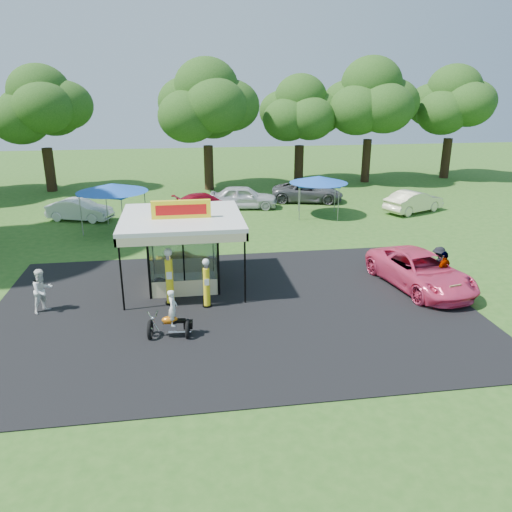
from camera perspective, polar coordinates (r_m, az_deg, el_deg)
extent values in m
plane|color=#2C591B|center=(19.45, -1.92, -8.46)|extent=(120.00, 120.00, 0.00)
cube|color=black|center=(21.22, -2.57, -5.95)|extent=(20.00, 14.00, 0.04)
cube|color=white|center=(23.88, -8.13, -3.19)|extent=(3.00, 3.00, 0.06)
cube|color=white|center=(22.86, -8.51, 4.41)|extent=(5.40, 5.40, 0.18)
cube|color=yellow|center=(22.26, -8.56, 5.31)|extent=(2.60, 0.25, 0.80)
cube|color=red|center=(22.14, -8.55, 5.23)|extent=(2.21, 0.02, 0.45)
cylinder|color=black|center=(21.09, -15.15, -2.13)|extent=(0.08, 0.08, 3.20)
cylinder|color=black|center=(21.08, -1.27, -1.46)|extent=(0.08, 0.08, 3.20)
cylinder|color=black|center=(21.89, -9.70, -5.32)|extent=(0.47, 0.47, 0.11)
cylinder|color=yellow|center=(21.50, -9.84, -2.84)|extent=(0.32, 0.32, 1.93)
cylinder|color=silver|center=(21.13, -10.01, -0.13)|extent=(0.21, 0.21, 0.21)
sphere|color=white|center=(21.06, -10.04, 0.42)|extent=(0.34, 0.34, 0.34)
cube|color=white|center=(21.20, -9.90, -2.22)|extent=(0.24, 0.02, 0.32)
cylinder|color=black|center=(21.43, -5.59, -5.70)|extent=(0.41, 0.41, 0.09)
cylinder|color=yellow|center=(21.08, -5.66, -3.53)|extent=(0.28, 0.28, 1.66)
cylinder|color=silver|center=(20.75, -5.74, -1.18)|extent=(0.18, 0.18, 0.18)
sphere|color=white|center=(20.68, -5.76, -0.70)|extent=(0.29, 0.29, 0.29)
cube|color=white|center=(20.82, -5.66, -3.00)|extent=(0.20, 0.02, 0.28)
torus|color=black|center=(19.17, -12.00, -8.27)|extent=(0.22, 0.79, 0.78)
torus|color=black|center=(18.99, -7.81, -8.28)|extent=(0.22, 0.79, 0.78)
cube|color=silver|center=(19.00, -9.80, -7.88)|extent=(0.53, 0.31, 0.28)
ellipsoid|color=orange|center=(18.88, -9.84, -7.18)|extent=(0.59, 0.33, 0.28)
cube|color=black|center=(18.87, -8.85, -7.33)|extent=(0.53, 0.29, 0.09)
cube|color=black|center=(18.90, -7.75, -7.75)|extent=(0.35, 0.35, 0.26)
cylinder|color=silver|center=(19.00, -11.65, -7.38)|extent=(0.41, 0.10, 0.83)
cylinder|color=silver|center=(18.84, -11.29, -6.49)|extent=(0.10, 0.56, 0.05)
sphere|color=silver|center=(18.94, -11.73, -7.00)|extent=(0.15, 0.15, 0.15)
imported|color=white|center=(18.66, -9.50, -5.85)|extent=(0.38, 0.54, 1.39)
torus|color=black|center=(22.81, -10.70, -3.47)|extent=(0.83, 0.62, 0.78)
torus|color=black|center=(22.96, -11.02, -3.34)|extent=(0.84, 0.70, 0.78)
cube|color=#593819|center=(22.74, 21.48, -4.19)|extent=(0.62, 0.37, 1.03)
cube|color=#593819|center=(22.94, 21.18, -3.96)|extent=(0.62, 0.37, 1.03)
imported|color=yellow|center=(25.78, -8.26, -0.44)|extent=(2.82, 1.13, 0.96)
imported|color=#F0416F|center=(24.27, 18.28, -1.61)|extent=(3.69, 6.31, 1.65)
imported|color=white|center=(22.36, -23.23, -3.66)|extent=(1.14, 1.16, 1.88)
imported|color=black|center=(25.16, 20.08, -0.94)|extent=(1.32, 1.11, 1.78)
imported|color=gray|center=(24.37, 20.63, -1.58)|extent=(1.14, 0.96, 1.82)
imported|color=white|center=(36.89, -19.50, 5.00)|extent=(4.78, 2.96, 1.49)
imported|color=maroon|center=(37.67, -5.86, 6.16)|extent=(5.05, 3.41, 1.36)
imported|color=silver|center=(38.31, -1.42, 6.76)|extent=(5.31, 2.66, 1.74)
imported|color=#535355|center=(40.75, 5.91, 7.29)|extent=(6.14, 3.92, 1.58)
imported|color=#F0ECB7|center=(38.89, 17.59, 5.96)|extent=(5.12, 3.59, 1.60)
cylinder|color=gray|center=(34.85, -17.99, 5.23)|extent=(0.06, 0.06, 2.48)
cylinder|color=gray|center=(34.49, -13.22, 5.52)|extent=(0.06, 0.06, 2.48)
cylinder|color=gray|center=(32.07, -18.74, 4.02)|extent=(0.06, 0.06, 2.48)
cylinder|color=gray|center=(31.68, -13.58, 4.32)|extent=(0.06, 0.06, 2.48)
cube|color=#1B50B4|center=(32.96, -16.09, 6.99)|extent=(3.10, 3.10, 0.12)
cone|color=#1B50B4|center=(32.90, -16.14, 7.53)|extent=(4.46, 4.46, 0.52)
cylinder|color=gray|center=(37.17, 4.53, 6.76)|extent=(0.06, 0.06, 2.29)
cylinder|color=gray|center=(37.85, 8.50, 6.84)|extent=(0.06, 0.06, 2.29)
cylinder|color=gray|center=(34.64, 5.53, 5.84)|extent=(0.06, 0.06, 2.29)
cylinder|color=gray|center=(35.37, 9.74, 5.93)|extent=(0.06, 0.06, 2.29)
cube|color=#1B50B4|center=(35.99, 7.15, 8.23)|extent=(2.87, 2.87, 0.11)
cone|color=#1B50B4|center=(35.94, 7.17, 8.70)|extent=(4.13, 4.13, 0.48)
cylinder|color=black|center=(48.15, -22.51, 9.09)|extent=(0.90, 0.90, 3.78)
ellipsoid|color=#183F12|center=(47.68, -23.26, 14.78)|extent=(8.78, 8.78, 7.53)
cylinder|color=black|center=(45.54, -5.42, 10.01)|extent=(0.83, 0.83, 3.90)
ellipsoid|color=#183F12|center=(45.04, -5.62, 16.39)|extent=(9.35, 9.35, 8.01)
cylinder|color=black|center=(48.94, 4.92, 10.42)|extent=(0.88, 0.88, 3.52)
ellipsoid|color=#183F12|center=(48.48, 5.07, 15.69)|extent=(8.22, 8.22, 7.04)
cylinder|color=black|center=(50.14, 12.47, 10.58)|extent=(0.81, 0.81, 4.07)
ellipsoid|color=#183F12|center=(49.69, 12.91, 16.52)|extent=(9.50, 9.50, 8.14)
cylinder|color=black|center=(54.76, 20.88, 10.40)|extent=(0.88, 0.88, 3.93)
ellipsoid|color=#183F12|center=(54.35, 21.50, 15.52)|extent=(8.88, 8.88, 7.61)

